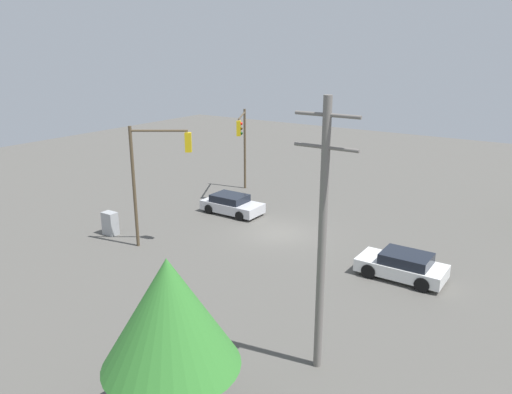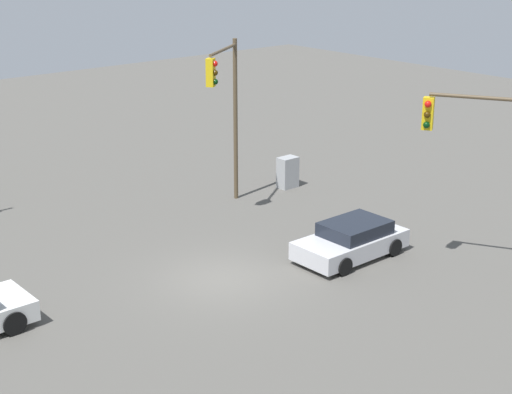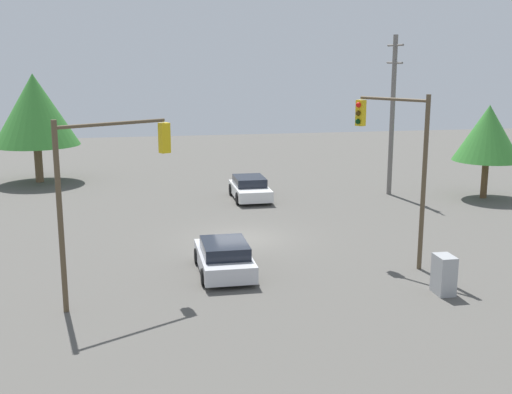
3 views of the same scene
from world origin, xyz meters
name	(u,v)px [view 1 (image 1 of 3)]	position (x,y,z in m)	size (l,w,h in m)	color
ground_plane	(279,233)	(0.00, 0.00, 0.00)	(80.00, 80.00, 0.00)	#54514C
sedan_silver	(232,204)	(4.63, -1.48, 0.62)	(4.14, 2.04, 1.28)	silver
sedan_white	(402,266)	(-8.15, 1.82, 0.64)	(4.16, 2.06, 1.31)	silver
traffic_signal_main	(155,167)	(4.61, 5.45, 4.60)	(2.86, 2.05, 6.81)	brown
traffic_signal_cross	(243,138)	(6.70, -5.72, 4.32)	(2.28, 3.76, 6.28)	brown
utility_pole_tall	(322,233)	(-7.95, 10.38, 5.00)	(2.20, 0.28, 9.44)	slate
electrical_cabinet	(110,223)	(8.28, 5.79, 0.70)	(0.87, 0.60, 1.40)	#9EA0A3
tree_left	(169,313)	(-5.91, 15.48, 3.84)	(3.93, 3.93, 5.48)	brown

